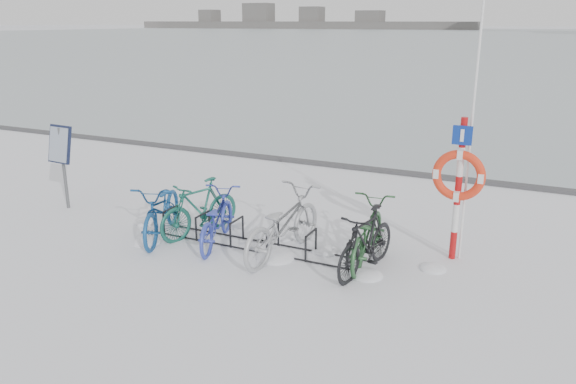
% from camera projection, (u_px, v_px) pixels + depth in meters
% --- Properties ---
extents(ground, '(900.00, 900.00, 0.00)m').
position_uv_depth(ground, '(255.00, 246.00, 9.93)').
color(ground, white).
rests_on(ground, ground).
extents(ice_sheet, '(400.00, 298.00, 0.02)m').
position_uv_depth(ice_sheet, '(545.00, 36.00, 143.75)').
color(ice_sheet, '#A3B1B8').
rests_on(ice_sheet, ground).
extents(quay_edge, '(400.00, 0.25, 0.10)m').
position_uv_depth(quay_edge, '(361.00, 168.00, 15.01)').
color(quay_edge, '#3F3F42').
rests_on(quay_edge, ground).
extents(bike_rack, '(4.00, 0.48, 0.46)m').
position_uv_depth(bike_rack, '(254.00, 237.00, 9.87)').
color(bike_rack, black).
rests_on(bike_rack, ground).
extents(info_board, '(0.61, 0.27, 1.78)m').
position_uv_depth(info_board, '(61.00, 149.00, 11.59)').
color(info_board, '#595B5E').
rests_on(info_board, ground).
extents(lifebuoy_station, '(0.83, 0.23, 4.33)m').
position_uv_depth(lifebuoy_station, '(459.00, 176.00, 8.96)').
color(lifebuoy_station, '#AB0D0F').
rests_on(lifebuoy_station, ground).
extents(shoreline, '(180.00, 12.00, 9.50)m').
position_uv_depth(shoreline, '(290.00, 23.00, 283.77)').
color(shoreline, '#4E4E4E').
rests_on(shoreline, ground).
extents(bike_0, '(1.44, 2.21, 1.09)m').
position_uv_depth(bike_0, '(162.00, 207.00, 10.29)').
color(bike_0, navy).
rests_on(bike_0, ground).
extents(bike_1, '(1.02, 1.85, 1.07)m').
position_uv_depth(bike_1, '(199.00, 206.00, 10.38)').
color(bike_1, '#18574A').
rests_on(bike_1, ground).
extents(bike_2, '(1.14, 1.98, 0.98)m').
position_uv_depth(bike_2, '(216.00, 217.00, 9.96)').
color(bike_2, '#2F3EAA').
rests_on(bike_2, ground).
extents(bike_3, '(1.03, 2.29, 1.16)m').
position_uv_depth(bike_3, '(283.00, 222.00, 9.44)').
color(bike_3, '#9A9CA0').
rests_on(bike_3, ground).
extents(bike_4, '(0.85, 2.03, 1.04)m').
position_uv_depth(bike_4, '(367.00, 230.00, 9.24)').
color(bike_4, '#27522D').
rests_on(bike_4, ground).
extents(bike_5, '(0.80, 1.83, 1.06)m').
position_uv_depth(bike_5, '(366.00, 239.00, 8.82)').
color(bike_5, black).
rests_on(bike_5, ground).
extents(snow_drifts, '(6.05, 1.89, 0.24)m').
position_uv_depth(snow_drifts, '(272.00, 250.00, 9.75)').
color(snow_drifts, white).
rests_on(snow_drifts, ground).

